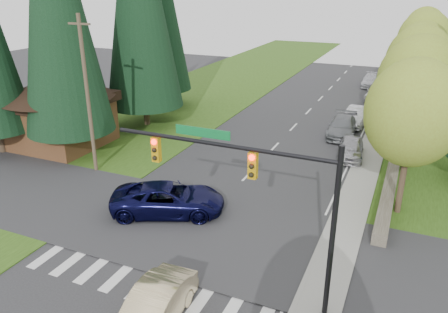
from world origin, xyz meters
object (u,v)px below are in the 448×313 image
Objects in this scene: sedan_champagne at (153,308)px; parked_car_b at (342,127)px; parked_car_d at (378,92)px; suv_navy at (168,199)px; parked_car_a at (351,148)px; parked_car_c at (357,116)px; parked_car_e at (371,80)px.

sedan_champagne is 0.87× the size of parked_car_b.
parked_car_b is at bearing 81.34° from sedan_champagne.
parked_car_d is (3.99, 37.94, 0.07)m from sedan_champagne.
parked_car_b is (6.35, 16.93, -0.08)m from suv_navy.
suv_navy reaches higher than parked_car_b.
parked_car_a is at bearing -55.97° from suv_navy.
parked_car_a is at bearing -78.32° from parked_car_c.
sedan_champagne is 20.08m from parked_car_a.
parked_car_b is 1.07× the size of parked_car_e.
sedan_champagne reaches higher than parked_car_a.
sedan_champagne is 0.95× the size of parked_car_d.
parked_car_c is at bearing -89.68° from parked_car_e.
suv_navy reaches higher than parked_car_a.
parked_car_c is (0.66, 3.40, 0.03)m from parked_car_b.
parked_car_c is at bearing 80.74° from sedan_champagne.
parked_car_a is at bearing -76.76° from parked_car_b.
parked_car_c is at bearing -42.57° from suv_navy.
parked_car_c is 1.00× the size of parked_car_d.
parked_car_a reaches higher than parked_car_e.
sedan_champagne is 0.95× the size of parked_car_c.
sedan_champagne reaches higher than parked_car_e.
parked_car_c is at bearing 75.77° from parked_car_b.
parked_car_b reaches higher than sedan_champagne.
parked_car_d is at bearing 80.84° from parked_car_b.
parked_car_d is (0.00, 18.26, 0.10)m from parked_car_a.
parked_car_e is at bearing 98.73° from parked_car_c.
sedan_champagne is at bearing -90.20° from parked_car_c.
parked_car_a is 18.26m from parked_car_d.
parked_car_e is (2.59, 44.46, -0.04)m from sedan_champagne.
sedan_champagne is at bearing -99.32° from parked_car_b.
sedan_champagne is at bearing -95.28° from parked_car_e.
parked_car_a is 0.88× the size of parked_car_c.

